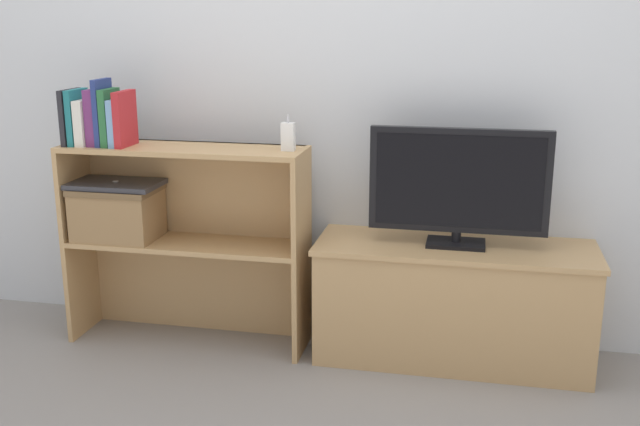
{
  "coord_description": "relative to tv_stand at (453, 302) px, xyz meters",
  "views": [
    {
      "loc": [
        0.58,
        -2.59,
        1.32
      ],
      "look_at": [
        0.0,
        0.14,
        0.58
      ],
      "focal_mm": 42.0,
      "sensor_mm": 36.0,
      "label": 1
    }
  ],
  "objects": [
    {
      "name": "bookshelf_lower_tier",
      "position": [
        -1.07,
        0.01,
        0.04
      ],
      "size": [
        0.98,
        0.27,
        0.43
      ],
      "color": "tan",
      "rests_on": "ground_plane"
    },
    {
      "name": "book_navy",
      "position": [
        -1.38,
        -0.08,
        0.71
      ],
      "size": [
        0.02,
        0.13,
        0.26
      ],
      "color": "navy",
      "rests_on": "bookshelf_upper_tier"
    },
    {
      "name": "tv",
      "position": [
        0.0,
        -0.0,
        0.47
      ],
      "size": [
        0.67,
        0.14,
        0.45
      ],
      "color": "black",
      "rests_on": "tv_stand"
    },
    {
      "name": "tv_stand",
      "position": [
        0.0,
        0.0,
        0.0
      ],
      "size": [
        1.06,
        0.38,
        0.47
      ],
      "color": "tan",
      "rests_on": "ground_plane"
    },
    {
      "name": "storage_basket_left",
      "position": [
        -1.36,
        -0.06,
        0.31
      ],
      "size": [
        0.33,
        0.24,
        0.22
      ],
      "color": "#937047",
      "rests_on": "bookshelf_lower_tier"
    },
    {
      "name": "book_crimson",
      "position": [
        -1.29,
        -0.08,
        0.69
      ],
      "size": [
        0.03,
        0.15,
        0.22
      ],
      "color": "#B22328",
      "rests_on": "bookshelf_upper_tier"
    },
    {
      "name": "ground_plane",
      "position": [
        -0.52,
        -0.18,
        -0.24
      ],
      "size": [
        16.0,
        16.0,
        0.0
      ],
      "primitive_type": "plane",
      "color": "gray"
    },
    {
      "name": "book_charcoal",
      "position": [
        -1.52,
        -0.08,
        0.69
      ],
      "size": [
        0.02,
        0.16,
        0.22
      ],
      "color": "#232328",
      "rests_on": "bookshelf_upper_tier"
    },
    {
      "name": "book_plum",
      "position": [
        -1.41,
        -0.08,
        0.69
      ],
      "size": [
        0.04,
        0.12,
        0.22
      ],
      "color": "#6B2D66",
      "rests_on": "bookshelf_upper_tier"
    },
    {
      "name": "book_ivory",
      "position": [
        -1.45,
        -0.08,
        0.67
      ],
      "size": [
        0.04,
        0.15,
        0.18
      ],
      "color": "silver",
      "rests_on": "bookshelf_upper_tier"
    },
    {
      "name": "laptop",
      "position": [
        -1.36,
        -0.06,
        0.42
      ],
      "size": [
        0.36,
        0.22,
        0.02
      ],
      "color": "#2D2D33",
      "rests_on": "storage_basket_left"
    },
    {
      "name": "bookshelf_upper_tier",
      "position": [
        -1.07,
        0.01,
        0.45
      ],
      "size": [
        0.98,
        0.27,
        0.39
      ],
      "color": "tan",
      "rests_on": "bookshelf_lower_tier"
    },
    {
      "name": "wall_back",
      "position": [
        -0.52,
        0.22,
        0.96
      ],
      "size": [
        10.0,
        0.05,
        2.4
      ],
      "color": "silver",
      "rests_on": "ground_plane"
    },
    {
      "name": "baby_monitor",
      "position": [
        -0.64,
        -0.05,
        0.64
      ],
      "size": [
        0.05,
        0.04,
        0.14
      ],
      "color": "white",
      "rests_on": "bookshelf_upper_tier"
    },
    {
      "name": "book_teal",
      "position": [
        -1.49,
        -0.08,
        0.69
      ],
      "size": [
        0.03,
        0.15,
        0.22
      ],
      "color": "#1E7075",
      "rests_on": "bookshelf_upper_tier"
    },
    {
      "name": "book_skyblue",
      "position": [
        -1.32,
        -0.08,
        0.67
      ],
      "size": [
        0.03,
        0.15,
        0.18
      ],
      "color": "#709ECC",
      "rests_on": "bookshelf_upper_tier"
    },
    {
      "name": "book_forest",
      "position": [
        -1.35,
        -0.08,
        0.69
      ],
      "size": [
        0.03,
        0.14,
        0.22
      ],
      "color": "#286638",
      "rests_on": "bookshelf_upper_tier"
    }
  ]
}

